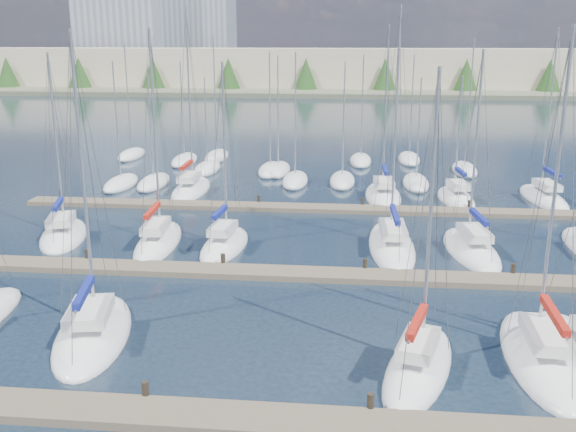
# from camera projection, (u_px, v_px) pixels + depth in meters

# --- Properties ---
(ground) EXTENTS (400.00, 400.00, 0.00)m
(ground) POSITION_uv_depth(u_px,v_px,m) (327.00, 146.00, 77.35)
(ground) COLOR #1C2A39
(ground) RESTS_ON ground
(dock_near) EXTENTS (44.00, 1.93, 1.10)m
(dock_near) POSITION_uv_depth(u_px,v_px,m) (252.00, 420.00, 21.77)
(dock_near) COLOR #6B5E4C
(dock_near) RESTS_ON ground
(dock_mid) EXTENTS (44.00, 1.93, 1.10)m
(dock_mid) POSITION_uv_depth(u_px,v_px,m) (292.00, 274.00, 35.18)
(dock_mid) COLOR #6B5E4C
(dock_mid) RESTS_ON ground
(dock_far) EXTENTS (44.00, 1.93, 1.10)m
(dock_far) POSITION_uv_depth(u_px,v_px,m) (309.00, 208.00, 48.59)
(dock_far) COLOR #6B5E4C
(dock_far) RESTS_ON ground
(sailboat_r) EXTENTS (3.24, 8.84, 14.12)m
(sailboat_r) POSITION_uv_depth(u_px,v_px,m) (544.00, 198.00, 51.53)
(sailboat_r) COLOR white
(sailboat_r) RESTS_ON ground
(sailboat_n) EXTENTS (2.77, 8.87, 15.76)m
(sailboat_n) POSITION_uv_depth(u_px,v_px,m) (191.00, 189.00, 54.37)
(sailboat_n) COLOR white
(sailboat_n) RESTS_ON ground
(sailboat_k) EXTENTS (3.05, 10.28, 15.22)m
(sailboat_k) POSITION_uv_depth(u_px,v_px,m) (392.00, 245.00, 39.88)
(sailboat_k) COLOR white
(sailboat_k) RESTS_ON ground
(sailboat_q) EXTENTS (3.19, 7.30, 10.56)m
(sailboat_q) POSITION_uv_depth(u_px,v_px,m) (456.00, 198.00, 51.45)
(sailboat_q) COLOR white
(sailboat_q) RESTS_ON ground
(sailboat_c) EXTENTS (4.72, 8.73, 13.76)m
(sailboat_c) POSITION_uv_depth(u_px,v_px,m) (93.00, 333.00, 28.08)
(sailboat_c) COLOR white
(sailboat_c) RESTS_ON ground
(sailboat_p) EXTENTS (3.12, 8.63, 14.39)m
(sailboat_p) POSITION_uv_depth(u_px,v_px,m) (383.00, 195.00, 52.40)
(sailboat_p) COLOR white
(sailboat_p) RESTS_ON ground
(sailboat_j) EXTENTS (2.94, 7.17, 12.04)m
(sailboat_j) POSITION_uv_depth(u_px,v_px,m) (225.00, 245.00, 39.92)
(sailboat_j) COLOR white
(sailboat_j) RESTS_ON ground
(sailboat_h) EXTENTS (4.73, 7.85, 12.52)m
(sailboat_h) POSITION_uv_depth(u_px,v_px,m) (64.00, 235.00, 41.89)
(sailboat_h) COLOR white
(sailboat_h) RESTS_ON ground
(sailboat_d) EXTENTS (4.32, 7.84, 12.43)m
(sailboat_d) POSITION_uv_depth(u_px,v_px,m) (418.00, 367.00, 25.18)
(sailboat_d) COLOR white
(sailboat_d) RESTS_ON ground
(sailboat_l) EXTENTS (3.59, 8.66, 12.77)m
(sailboat_l) POSITION_uv_depth(u_px,v_px,m) (471.00, 249.00, 39.11)
(sailboat_l) COLOR white
(sailboat_l) RESTS_ON ground
(sailboat_e) EXTENTS (3.14, 8.89, 13.90)m
(sailboat_e) POSITION_uv_depth(u_px,v_px,m) (541.00, 356.00, 26.01)
(sailboat_e) COLOR white
(sailboat_e) RESTS_ON ground
(sailboat_i) EXTENTS (3.02, 8.69, 13.95)m
(sailboat_i) POSITION_uv_depth(u_px,v_px,m) (158.00, 242.00, 40.49)
(sailboat_i) COLOR white
(sailboat_i) RESTS_ON ground
(distant_boats) EXTENTS (36.93, 20.75, 13.30)m
(distant_boats) POSITION_uv_depth(u_px,v_px,m) (275.00, 169.00, 62.14)
(distant_boats) COLOR #9EA0A5
(distant_boats) RESTS_ON ground
(shoreline) EXTENTS (400.00, 60.00, 38.00)m
(shoreline) POSITION_uv_depth(u_px,v_px,m) (290.00, 58.00, 162.63)
(shoreline) COLOR #666B51
(shoreline) RESTS_ON ground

